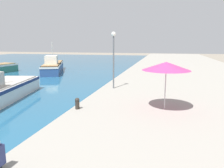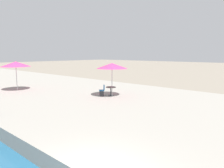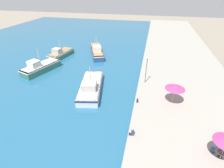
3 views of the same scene
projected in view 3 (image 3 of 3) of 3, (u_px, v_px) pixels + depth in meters
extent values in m
cube|color=#235B7F|center=(44.00, 46.00, 49.23)|extent=(56.00, 90.00, 0.04)
cube|color=gray|center=(178.00, 55.00, 42.04)|extent=(16.00, 90.00, 0.75)
cube|color=silver|center=(91.00, 87.00, 28.35)|extent=(4.97, 9.95, 1.19)
cube|color=navy|center=(91.00, 85.00, 28.11)|extent=(5.05, 10.06, 0.25)
cube|color=#ADA89E|center=(91.00, 84.00, 28.03)|extent=(4.57, 9.16, 0.10)
cube|color=#B7B2A8|center=(89.00, 86.00, 26.29)|extent=(2.57, 2.49, 1.08)
cylinder|color=#B7B2A8|center=(90.00, 76.00, 27.29)|extent=(0.12, 0.12, 2.87)
cube|color=#33705B|center=(41.00, 68.00, 34.69)|extent=(5.06, 8.36, 1.34)
cube|color=silver|center=(41.00, 65.00, 34.42)|extent=(5.13, 8.45, 0.25)
cube|color=#ADA89E|center=(41.00, 65.00, 34.33)|extent=(4.65, 7.69, 0.10)
cube|color=silver|center=(34.00, 64.00, 32.98)|extent=(2.36, 2.25, 1.21)
cylinder|color=#B7B2A8|center=(39.00, 57.00, 33.50)|extent=(0.12, 0.12, 3.22)
cube|color=#33705B|center=(61.00, 54.00, 41.67)|extent=(3.76, 7.35, 1.21)
cube|color=silver|center=(61.00, 52.00, 41.43)|extent=(3.82, 7.43, 0.25)
cube|color=#99754C|center=(61.00, 52.00, 41.34)|extent=(3.46, 6.76, 0.10)
cube|color=#B7B2A8|center=(57.00, 51.00, 40.06)|extent=(2.07, 1.83, 1.09)
cylinder|color=#B7B2A8|center=(60.00, 45.00, 40.59)|extent=(0.12, 0.12, 2.90)
cube|color=navy|center=(97.00, 52.00, 43.18)|extent=(6.39, 10.90, 1.31)
cube|color=silver|center=(97.00, 49.00, 42.91)|extent=(6.47, 11.02, 0.25)
cube|color=#99754C|center=(97.00, 49.00, 42.83)|extent=(5.88, 10.03, 0.10)
cube|color=silver|center=(97.00, 49.00, 40.89)|extent=(2.45, 2.84, 1.18)
cylinder|color=#B7B2A8|center=(96.00, 42.00, 42.02)|extent=(0.12, 0.12, 3.15)
cylinder|color=#B7B7B7|center=(224.00, 150.00, 16.04)|extent=(0.06, 0.06, 2.39)
cylinder|color=#B7B7B7|center=(174.00, 95.00, 24.00)|extent=(0.06, 0.06, 2.36)
cone|color=#E5387A|center=(175.00, 87.00, 23.38)|extent=(2.66, 2.66, 0.46)
cylinder|color=#333338|center=(220.00, 157.00, 16.75)|extent=(0.44, 0.44, 0.04)
cylinder|color=#333338|center=(221.00, 155.00, 16.59)|extent=(0.08, 0.08, 0.70)
cylinder|color=#4C4742|center=(222.00, 152.00, 16.40)|extent=(0.80, 0.80, 0.04)
cube|color=#2D2D33|center=(213.00, 150.00, 17.18)|extent=(0.48, 0.48, 0.45)
cube|color=#1E66A3|center=(213.00, 149.00, 17.05)|extent=(0.56, 0.56, 0.06)
cube|color=#1E66A3|center=(216.00, 148.00, 16.79)|extent=(0.31, 0.34, 0.40)
cube|color=#232328|center=(131.00, 134.00, 19.23)|extent=(0.41, 0.28, 0.16)
cube|color=navy|center=(133.00, 132.00, 19.00)|extent=(0.26, 0.36, 0.61)
sphere|color=beige|center=(133.00, 129.00, 18.79)|extent=(0.22, 0.22, 0.22)
cylinder|color=#2D2823|center=(137.00, 101.00, 24.40)|extent=(0.24, 0.24, 0.45)
sphere|color=#2D2823|center=(137.00, 99.00, 24.26)|extent=(0.26, 0.26, 0.26)
cylinder|color=#565B60|center=(146.00, 71.00, 28.51)|extent=(0.12, 0.12, 4.20)
sphere|color=white|center=(147.00, 58.00, 27.38)|extent=(0.36, 0.36, 0.36)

